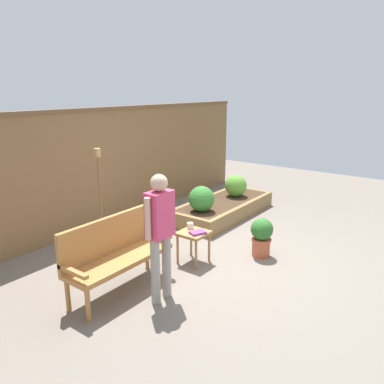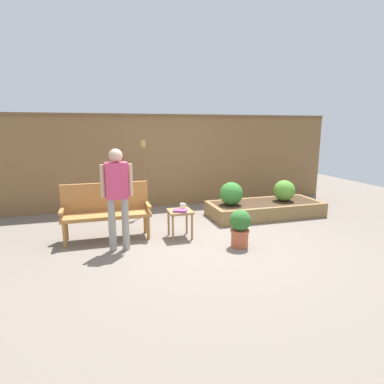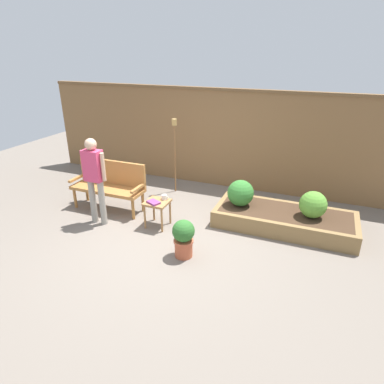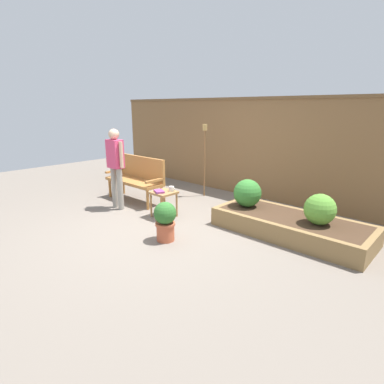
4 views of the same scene
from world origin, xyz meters
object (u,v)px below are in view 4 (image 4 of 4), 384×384
Objects in this scene: side_table at (164,196)px; tiki_torch at (205,147)px; garden_bench at (137,175)px; shrub_far_corner at (320,209)px; book_on_table at (159,191)px; shrub_near_bench at (247,193)px; cup_on_table at (172,189)px; potted_boxwood at (165,220)px; person_by_bench at (116,162)px.

side_table is 1.75m from tiki_torch.
shrub_far_corner is at bearing 6.57° from garden_bench.
tiki_torch reaches higher than garden_bench.
shrub_near_bench reaches higher than book_on_table.
cup_on_table is 0.08× the size of tiki_torch.
book_on_table is at bearing 143.48° from potted_boxwood.
person_by_bench is (-3.55, -1.05, 0.41)m from shrub_far_corner.
shrub_far_corner is (1.23, 0.00, -0.01)m from shrub_near_bench.
cup_on_table is 0.29× the size of shrub_far_corner.
book_on_table is 0.49× the size of shrub_far_corner.
shrub_near_bench is 0.30× the size of person_by_bench.
book_on_table is (-0.02, -0.09, 0.10)m from side_table.
shrub_near_bench reaches higher than cup_on_table.
person_by_bench is (-2.32, -1.05, 0.40)m from shrub_near_bench.
garden_bench is 11.04× the size of cup_on_table.
person_by_bench reaches higher than cup_on_table.
tiki_torch is (-0.45, 1.44, 0.58)m from cup_on_table.
shrub_near_bench is at bearing 180.00° from shrub_far_corner.
side_table is 0.31× the size of person_by_bench.
shrub_near_bench is at bearing 71.62° from potted_boxwood.
cup_on_table is at bearing -165.19° from shrub_far_corner.
shrub_far_corner is at bearing 16.92° from side_table.
tiki_torch is (-0.35, 1.65, 0.60)m from book_on_table.
garden_bench is 2.51m from shrub_near_bench.
garden_bench is at bearing 170.46° from cup_on_table.
side_table is at bearing -124.18° from cup_on_table.
garden_bench is 3.74m from shrub_far_corner.
potted_boxwood is (0.80, -0.69, -0.06)m from side_table.
side_table is 1.06m from potted_boxwood.
garden_bench is 3.18× the size of shrub_far_corner.
cup_on_table reaches higher than book_on_table.
book_on_table is at bearing -78.00° from tiki_torch.
potted_boxwood is at bearing -62.66° from tiki_torch.
shrub_near_bench is (1.28, 0.76, 0.14)m from side_table.
potted_boxwood is (0.71, -0.81, -0.19)m from cup_on_table.
potted_boxwood is at bearing -27.32° from garden_bench.
garden_bench reaches higher than shrub_near_bench.
person_by_bench reaches higher than potted_boxwood.
book_on_table is (1.18, -0.43, -0.05)m from garden_bench.
garden_bench reaches higher than cup_on_table.
tiki_torch reaches higher than shrub_near_bench.
person_by_bench is (-1.83, 0.41, 0.60)m from potted_boxwood.
cup_on_table is 1.36m from shrub_near_bench.
shrub_far_corner is (2.43, 0.64, 0.00)m from cup_on_table.
person_by_bench reaches higher than garden_bench.
shrub_far_corner is at bearing 14.81° from cup_on_table.
shrub_near_bench is at bearing 58.74° from book_on_table.
side_table is (1.20, -0.34, -0.15)m from garden_bench.
garden_bench is 0.75m from person_by_bench.
potted_boxwood is 1.33× the size of shrub_far_corner.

